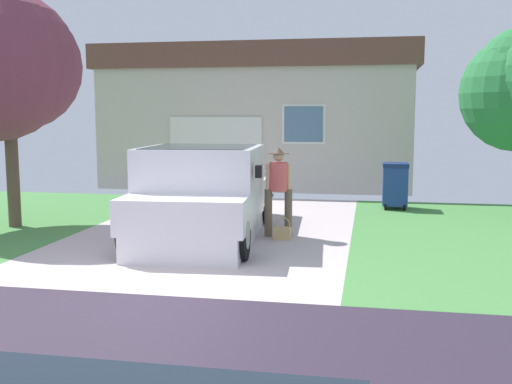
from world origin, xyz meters
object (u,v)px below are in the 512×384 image
object	(u,v)px
pickup_truck	(204,197)
front_yard_tree	(3,63)
handbag	(282,232)
person_with_hat	(278,185)
wheeled_trash_bin	(395,184)
house_with_garage	(263,116)

from	to	relation	value
pickup_truck	front_yard_tree	world-z (taller)	front_yard_tree
pickup_truck	handbag	distance (m)	1.57
person_with_hat	wheeled_trash_bin	bearing A→B (deg)	-136.54
person_with_hat	house_with_garage	world-z (taller)	house_with_garage
front_yard_tree	wheeled_trash_bin	size ratio (longest dim) A/B	4.32
pickup_truck	front_yard_tree	xyz separation A→B (m)	(-4.23, 0.56, 2.51)
front_yard_tree	pickup_truck	bearing A→B (deg)	-7.48
handbag	house_with_garage	size ratio (longest dim) A/B	0.04
person_with_hat	front_yard_tree	world-z (taller)	front_yard_tree
pickup_truck	house_with_garage	world-z (taller)	house_with_garage
house_with_garage	wheeled_trash_bin	size ratio (longest dim) A/B	8.82
front_yard_tree	wheeled_trash_bin	bearing A→B (deg)	25.90
pickup_truck	front_yard_tree	distance (m)	4.95
handbag	house_with_garage	xyz separation A→B (m)	(-1.96, 9.16, 2.07)
pickup_truck	person_with_hat	xyz separation A→B (m)	(1.29, 0.53, 0.20)
house_with_garage	front_yard_tree	size ratio (longest dim) A/B	2.04
house_with_garage	wheeled_trash_bin	bearing A→B (deg)	-50.91
pickup_truck	handbag	xyz separation A→B (m)	(1.41, 0.25, -0.64)
front_yard_tree	wheeled_trash_bin	world-z (taller)	front_yard_tree
handbag	house_with_garage	bearing A→B (deg)	102.10
house_with_garage	front_yard_tree	distance (m)	9.64
front_yard_tree	wheeled_trash_bin	xyz separation A→B (m)	(7.79, 3.78, -2.68)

